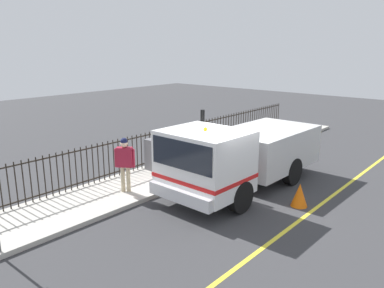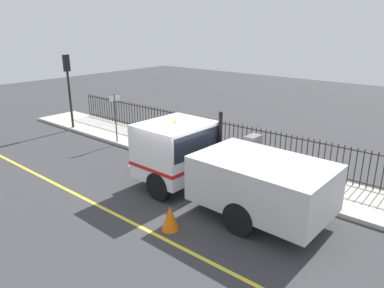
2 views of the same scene
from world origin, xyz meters
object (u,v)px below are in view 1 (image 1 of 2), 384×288
object	(u,v)px
work_truck	(237,153)
traffic_cone	(300,195)
utility_cabinet	(155,155)
worker_standing	(125,159)

from	to	relation	value
work_truck	traffic_cone	world-z (taller)	work_truck
work_truck	traffic_cone	distance (m)	2.38
work_truck	traffic_cone	bearing A→B (deg)	-174.63
work_truck	utility_cabinet	size ratio (longest dim) A/B	5.56
work_truck	utility_cabinet	xyz separation A→B (m)	(3.37, 0.55, -0.57)
utility_cabinet	traffic_cone	xyz separation A→B (m)	(-5.56, -0.71, -0.37)
work_truck	worker_standing	size ratio (longest dim) A/B	3.69
worker_standing	traffic_cone	world-z (taller)	worker_standing
utility_cabinet	traffic_cone	bearing A→B (deg)	-172.70
traffic_cone	work_truck	bearing A→B (deg)	4.18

